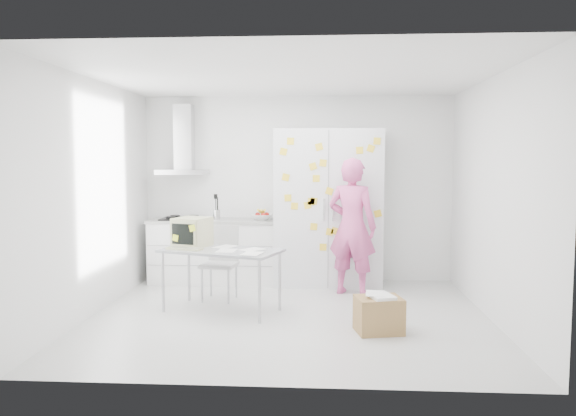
# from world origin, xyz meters

# --- Properties ---
(floor) EXTENTS (4.50, 4.00, 0.02)m
(floor) POSITION_xyz_m (0.00, 0.00, -0.01)
(floor) COLOR silver
(floor) RESTS_ON ground
(walls) EXTENTS (4.52, 4.01, 2.70)m
(walls) POSITION_xyz_m (0.00, 0.72, 1.35)
(walls) COLOR white
(walls) RESTS_ON ground
(ceiling) EXTENTS (4.50, 4.00, 0.02)m
(ceiling) POSITION_xyz_m (0.00, 0.00, 2.70)
(ceiling) COLOR white
(ceiling) RESTS_ON walls
(counter_run) EXTENTS (1.84, 0.63, 1.28)m
(counter_run) POSITION_xyz_m (-1.20, 1.70, 0.47)
(counter_run) COLOR white
(counter_run) RESTS_ON ground
(range_hood) EXTENTS (0.70, 0.48, 1.01)m
(range_hood) POSITION_xyz_m (-1.65, 1.84, 1.96)
(range_hood) COLOR silver
(range_hood) RESTS_ON walls
(tall_cabinet) EXTENTS (1.50, 0.68, 2.20)m
(tall_cabinet) POSITION_xyz_m (0.45, 1.67, 1.10)
(tall_cabinet) COLOR silver
(tall_cabinet) RESTS_ON ground
(person) EXTENTS (0.78, 0.66, 1.81)m
(person) POSITION_xyz_m (0.76, 1.10, 0.90)
(person) COLOR #D95496
(person) RESTS_ON ground
(desk) EXTENTS (1.51, 1.08, 1.08)m
(desk) POSITION_xyz_m (-1.06, 0.29, 0.82)
(desk) COLOR #9D9FA7
(desk) RESTS_ON ground
(chair) EXTENTS (0.47, 0.47, 0.93)m
(chair) POSITION_xyz_m (-0.92, 0.75, 0.53)
(chair) COLOR #B5B4B2
(chair) RESTS_ON ground
(cardboard_box) EXTENTS (0.52, 0.45, 0.40)m
(cardboard_box) POSITION_xyz_m (0.96, -0.54, 0.19)
(cardboard_box) COLOR #9C7744
(cardboard_box) RESTS_ON ground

